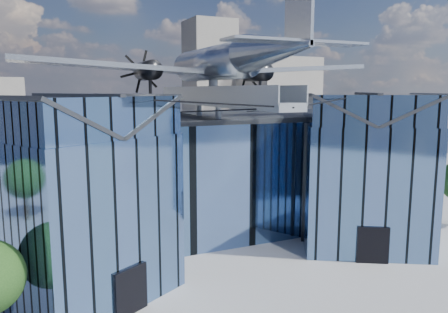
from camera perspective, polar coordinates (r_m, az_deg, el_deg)
name	(u,v)px	position (r m, az deg, el deg)	size (l,w,h in m)	color
ground_plane	(235,260)	(32.13, 1.51, -13.30)	(120.00, 120.00, 0.00)	gray
museum	(205,170)	(35.71, -2.52, -1.79)	(32.88, 24.50, 17.60)	#5072A4
bg_towers	(117,101)	(78.66, -13.80, 6.99)	(77.00, 24.50, 26.00)	gray
tree_side_e	(383,164)	(54.86, 20.05, -0.94)	(4.01, 4.01, 4.94)	#352615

